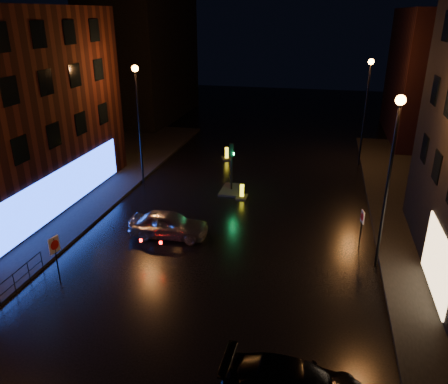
# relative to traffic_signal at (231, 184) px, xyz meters

# --- Properties ---
(ground) EXTENTS (120.00, 120.00, 0.00)m
(ground) POSITION_rel_traffic_signal_xyz_m (1.20, -14.00, -0.50)
(ground) COLOR black
(ground) RESTS_ON ground
(pavement_left) EXTENTS (12.00, 44.00, 0.15)m
(pavement_left) POSITION_rel_traffic_signal_xyz_m (-12.80, -6.00, -0.43)
(pavement_left) COLOR black
(pavement_left) RESTS_ON ground
(building_far_left) EXTENTS (8.00, 16.00, 14.00)m
(building_far_left) POSITION_rel_traffic_signal_xyz_m (-14.80, 21.00, 6.50)
(building_far_left) COLOR black
(building_far_left) RESTS_ON ground
(building_far_right) EXTENTS (8.00, 14.00, 12.00)m
(building_far_right) POSITION_rel_traffic_signal_xyz_m (16.20, 18.00, 5.50)
(building_far_right) COLOR black
(building_far_right) RESTS_ON ground
(street_lamp_lfar) EXTENTS (0.44, 0.44, 8.37)m
(street_lamp_lfar) POSITION_rel_traffic_signal_xyz_m (-6.60, -0.00, 5.06)
(street_lamp_lfar) COLOR black
(street_lamp_lfar) RESTS_ON ground
(street_lamp_rnear) EXTENTS (0.44, 0.44, 8.37)m
(street_lamp_rnear) POSITION_rel_traffic_signal_xyz_m (9.00, -8.00, 5.06)
(street_lamp_rnear) COLOR black
(street_lamp_rnear) RESTS_ON ground
(street_lamp_rfar) EXTENTS (0.44, 0.44, 8.37)m
(street_lamp_rfar) POSITION_rel_traffic_signal_xyz_m (9.00, 8.00, 5.06)
(street_lamp_rfar) COLOR black
(street_lamp_rfar) RESTS_ON ground
(traffic_signal) EXTENTS (1.40, 2.40, 3.45)m
(traffic_signal) POSITION_rel_traffic_signal_xyz_m (0.00, 0.00, 0.00)
(traffic_signal) COLOR black
(traffic_signal) RESTS_ON ground
(silver_hatchback) EXTENTS (4.43, 1.97, 1.48)m
(silver_hatchback) POSITION_rel_traffic_signal_xyz_m (-1.97, -7.38, 0.24)
(silver_hatchback) COLOR #A2A6AA
(silver_hatchback) RESTS_ON ground
(bollard_near) EXTENTS (0.72, 1.07, 0.93)m
(bollard_near) POSITION_rel_traffic_signal_xyz_m (0.95, -1.04, -0.30)
(bollard_near) COLOR black
(bollard_near) RESTS_ON ground
(bollard_far) EXTENTS (1.16, 1.38, 1.02)m
(bollard_far) POSITION_rel_traffic_signal_xyz_m (-1.90, 6.90, -0.28)
(bollard_far) COLOR black
(bollard_far) RESTS_ON ground
(road_sign_left) EXTENTS (0.18, 0.57, 2.36)m
(road_sign_left) POSITION_rel_traffic_signal_xyz_m (-5.36, -12.79, 1.27)
(road_sign_left) COLOR black
(road_sign_left) RESTS_ON ground
(road_sign_right) EXTENTS (0.15, 0.49, 2.05)m
(road_sign_right) POSITION_rel_traffic_signal_xyz_m (8.31, -6.11, 1.03)
(road_sign_right) COLOR black
(road_sign_right) RESTS_ON ground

